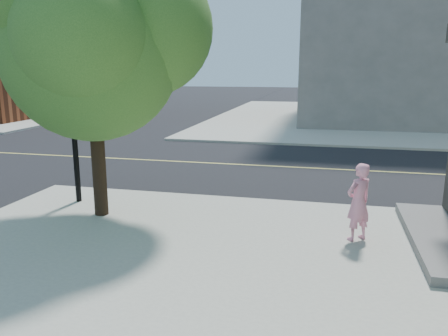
# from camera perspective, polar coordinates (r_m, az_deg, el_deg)

# --- Properties ---
(ground) EXTENTS (140.00, 140.00, 0.00)m
(ground) POSITION_cam_1_polar(r_m,az_deg,el_deg) (13.51, -17.19, -2.83)
(ground) COLOR black
(ground) RESTS_ON ground
(road_ew) EXTENTS (140.00, 9.00, 0.01)m
(road_ew) POSITION_cam_1_polar(r_m,az_deg,el_deg) (17.42, -9.79, 1.01)
(road_ew) COLOR black
(road_ew) RESTS_ON ground
(sidewalk_ne) EXTENTS (29.00, 25.00, 0.12)m
(sidewalk_ne) POSITION_cam_1_polar(r_m,az_deg,el_deg) (33.56, 24.90, 5.69)
(sidewalk_ne) COLOR #AAA99A
(sidewalk_ne) RESTS_ON ground
(man_on_phone) EXTENTS (0.68, 0.66, 1.56)m
(man_on_phone) POSITION_cam_1_polar(r_m,az_deg,el_deg) (9.19, 16.79, -4.19)
(man_on_phone) COLOR pink
(man_on_phone) RESTS_ON sidewalk_se
(street_tree) EXTENTS (4.82, 4.39, 6.40)m
(street_tree) POSITION_cam_1_polar(r_m,az_deg,el_deg) (10.40, -16.11, 16.46)
(street_tree) COLOR black
(street_tree) RESTS_ON sidewalk_se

